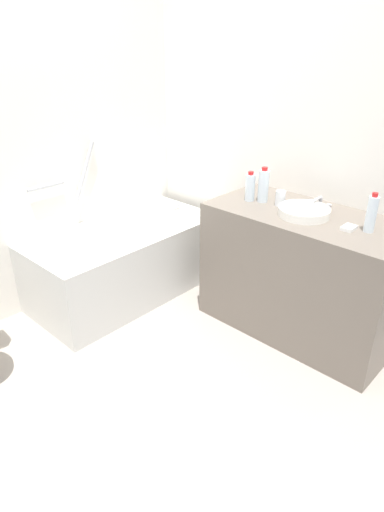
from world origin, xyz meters
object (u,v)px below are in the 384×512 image
at_px(sink_basin, 304,212).
at_px(water_bottle_1, 371,214).
at_px(sink_faucet, 319,203).
at_px(water_bottle_2, 250,187).
at_px(soap_dish, 349,228).
at_px(drinking_glass_1, 280,198).
at_px(bathtub, 125,259).
at_px(water_bottle_0, 263,186).

bearing_deg(sink_basin, water_bottle_1, -85.03).
relative_size(sink_faucet, water_bottle_2, 0.78).
height_order(sink_basin, soap_dish, sink_basin).
distance_m(drinking_glass_1, soap_dish, 0.51).
relative_size(sink_faucet, drinking_glass_1, 1.59).
relative_size(sink_basin, water_bottle_2, 1.59).
distance_m(bathtub, sink_basin, 1.40).
xyz_separation_m(sink_faucet, water_bottle_1, (-0.15, -0.39, 0.07)).
bearing_deg(water_bottle_0, water_bottle_2, 117.49).
xyz_separation_m(sink_basin, soap_dish, (-0.01, -0.30, -0.02)).
bearing_deg(water_bottle_2, water_bottle_0, -62.51).
height_order(sink_faucet, drinking_glass_1, drinking_glass_1).
relative_size(sink_basin, water_bottle_0, 1.35).
bearing_deg(drinking_glass_1, sink_basin, -105.20).
bearing_deg(sink_basin, soap_dish, -92.83).
bearing_deg(sink_faucet, soap_dish, -124.18).
xyz_separation_m(sink_faucet, water_bottle_2, (-0.18, 0.41, 0.06)).
height_order(bathtub, soap_dish, bathtub).
height_order(bathtub, sink_faucet, bathtub).
distance_m(sink_faucet, water_bottle_2, 0.45).
distance_m(sink_basin, water_bottle_0, 0.34).
bearing_deg(bathtub, water_bottle_0, -60.64).
distance_m(water_bottle_0, water_bottle_2, 0.09).
relative_size(water_bottle_1, soap_dish, 2.49).
distance_m(water_bottle_2, drinking_glass_1, 0.21).
relative_size(bathtub, water_bottle_0, 6.24).
bearing_deg(drinking_glass_1, water_bottle_1, -92.16).
bearing_deg(water_bottle_1, drinking_glass_1, 87.84).
xyz_separation_m(bathtub, water_bottle_2, (0.45, -0.79, 0.63)).
height_order(water_bottle_1, soap_dish, water_bottle_1).
distance_m(sink_faucet, soap_dish, 0.36).
xyz_separation_m(water_bottle_1, water_bottle_2, (-0.03, 0.79, -0.01)).
relative_size(water_bottle_0, soap_dish, 2.54).
height_order(sink_basin, sink_faucet, sink_faucet).
distance_m(bathtub, drinking_glass_1, 1.26).
xyz_separation_m(water_bottle_2, drinking_glass_1, (0.05, -0.20, -0.04)).
bearing_deg(sink_faucet, water_bottle_0, 113.75).
xyz_separation_m(water_bottle_0, soap_dish, (-0.06, -0.63, -0.10)).
distance_m(sink_faucet, drinking_glass_1, 0.24).
height_order(bathtub, water_bottle_1, bathtub).
xyz_separation_m(sink_faucet, water_bottle_0, (-0.15, 0.33, 0.07)).
height_order(water_bottle_0, water_bottle_2, water_bottle_0).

